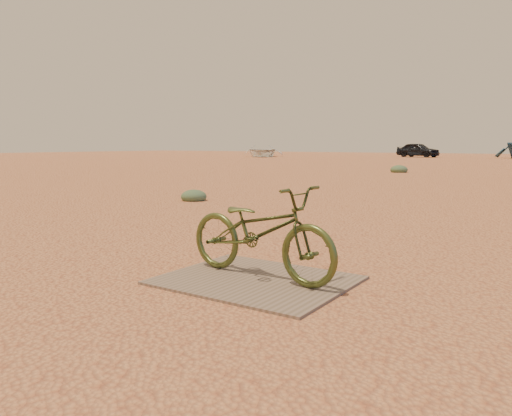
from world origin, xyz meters
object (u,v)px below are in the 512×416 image
Objects in this scene: bicycle at (260,231)px; car at (418,150)px; plywood_board at (256,280)px; boat_near_left at (262,151)px.

car is (-10.36, 40.70, 0.20)m from bicycle.
car reaches higher than plywood_board.
bicycle is at bearing -151.04° from car.
plywood_board is 1.01× the size of bicycle.
car is 0.71× the size of boat_near_left.
plywood_board is 0.30× the size of boat_near_left.
plywood_board is at bearing -170.88° from bicycle.
boat_near_left is (-11.93, -6.60, -0.09)m from car.
plywood_board is 0.41m from bicycle.
plywood_board is 40.80m from boat_near_left.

